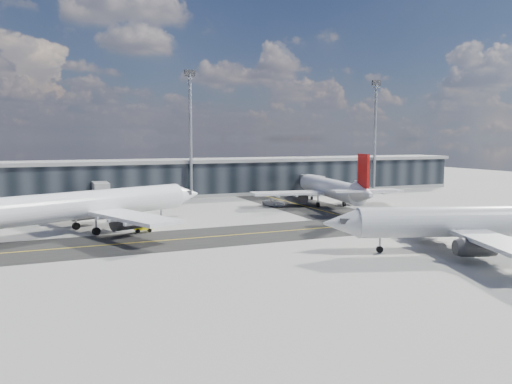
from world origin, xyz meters
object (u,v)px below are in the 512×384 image
airliner_af (88,205)px  service_van (274,202)px  airliner_near (473,222)px  baggage_tug (145,227)px  airliner_redtail (331,189)px

airliner_af → service_van: 40.31m
airliner_af → airliner_near: size_ratio=1.09×
airliner_near → baggage_tug: 44.70m
airliner_redtail → service_van: (-10.22, 5.19, -2.93)m
airliner_af → airliner_near: 52.58m
airliner_near → baggage_tug: size_ratio=13.99×
airliner_near → baggage_tug: bearing=69.0°
airliner_redtail → baggage_tug: bearing=-151.1°
service_van → airliner_near: bearing=-98.8°
airliner_af → baggage_tug: 8.86m
airliner_redtail → airliner_near: 41.80m
airliner_redtail → service_van: bearing=163.5°
airliner_af → service_van: (37.13, 15.36, -3.27)m
airliner_redtail → airliner_af: bearing=-157.5°
airliner_af → airliner_near: (42.24, -31.31, -0.40)m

